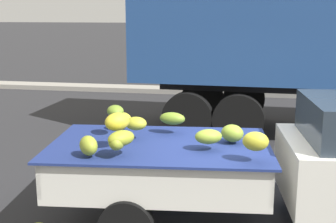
{
  "coord_description": "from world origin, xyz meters",
  "views": [
    {
      "loc": [
        -0.03,
        -5.54,
        2.74
      ],
      "look_at": [
        -1.11,
        0.36,
        1.41
      ],
      "focal_mm": 48.0,
      "sensor_mm": 36.0,
      "label": 1
    }
  ],
  "objects": [
    {
      "name": "curb_strip",
      "position": [
        0.0,
        9.66,
        0.08
      ],
      "size": [
        80.0,
        0.8,
        0.16
      ],
      "primitive_type": "cube",
      "color": "gray",
      "rests_on": "ground"
    },
    {
      "name": "pickup_truck",
      "position": [
        0.81,
        0.09,
        0.88
      ],
      "size": [
        5.11,
        2.21,
        1.7
      ],
      "rotation": [
        0.0,
        0.0,
        0.1
      ],
      "color": "silver",
      "rests_on": "ground"
    }
  ]
}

